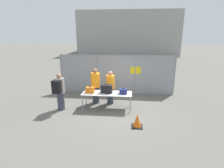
# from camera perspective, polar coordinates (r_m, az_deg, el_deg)

# --- Properties ---
(ground_plane) EXTENTS (120.00, 120.00, 0.00)m
(ground_plane) POSITION_cam_1_polar(r_m,az_deg,el_deg) (8.40, 0.14, -7.99)
(ground_plane) COLOR #605E56
(fence_section) EXTENTS (6.73, 0.07, 2.27)m
(fence_section) POSITION_cam_1_polar(r_m,az_deg,el_deg) (10.25, 1.45, 3.41)
(fence_section) COLOR gray
(fence_section) RESTS_ON ground_plane
(inspection_table) EXTENTS (2.30, 0.83, 0.78)m
(inspection_table) POSITION_cam_1_polar(r_m,az_deg,el_deg) (8.12, -1.67, -3.27)
(inspection_table) COLOR #B2B2AD
(inspection_table) RESTS_ON ground_plane
(suitcase_orange) EXTENTS (0.37, 0.23, 0.29)m
(suitcase_orange) POSITION_cam_1_polar(r_m,az_deg,el_deg) (8.17, -7.15, -1.93)
(suitcase_orange) COLOR orange
(suitcase_orange) RESTS_ON inspection_table
(suitcase_black) EXTENTS (0.52, 0.33, 0.41)m
(suitcase_black) POSITION_cam_1_polar(r_m,az_deg,el_deg) (8.09, -1.77, -1.56)
(suitcase_black) COLOR black
(suitcase_black) RESTS_ON inspection_table
(suitcase_navy) EXTENTS (0.36, 0.27, 0.26)m
(suitcase_navy) POSITION_cam_1_polar(r_m,az_deg,el_deg) (7.98, 3.66, -2.40)
(suitcase_navy) COLOR navy
(suitcase_navy) RESTS_ON inspection_table
(traveler_hooded) EXTENTS (0.43, 0.66, 1.73)m
(traveler_hooded) POSITION_cam_1_polar(r_m,az_deg,el_deg) (8.26, -16.77, -2.04)
(traveler_hooded) COLOR #383D4C
(traveler_hooded) RESTS_ON ground_plane
(security_worker_near) EXTENTS (0.42, 0.42, 1.68)m
(security_worker_near) POSITION_cam_1_polar(r_m,az_deg,el_deg) (8.70, -0.53, -1.02)
(security_worker_near) COLOR #383D4C
(security_worker_near) RESTS_ON ground_plane
(security_worker_far) EXTENTS (0.44, 0.44, 1.79)m
(security_worker_far) POSITION_cam_1_polar(r_m,az_deg,el_deg) (8.82, -5.40, -0.47)
(security_worker_far) COLOR #383D4C
(security_worker_far) RESTS_ON ground_plane
(utility_trailer) EXTENTS (3.30, 2.09, 0.68)m
(utility_trailer) POSITION_cam_1_polar(r_m,az_deg,el_deg) (11.81, 9.79, 0.91)
(utility_trailer) COLOR white
(utility_trailer) RESTS_ON ground_plane
(distant_hangar) EXTENTS (16.46, 12.18, 7.08)m
(distant_hangar) POSITION_cam_1_polar(r_m,az_deg,el_deg) (34.38, 5.31, 16.02)
(distant_hangar) COLOR #999993
(distant_hangar) RESTS_ON ground_plane
(traffic_cone) EXTENTS (0.41, 0.41, 0.52)m
(traffic_cone) POSITION_cam_1_polar(r_m,az_deg,el_deg) (6.82, 8.24, -11.88)
(traffic_cone) COLOR black
(traffic_cone) RESTS_ON ground_plane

